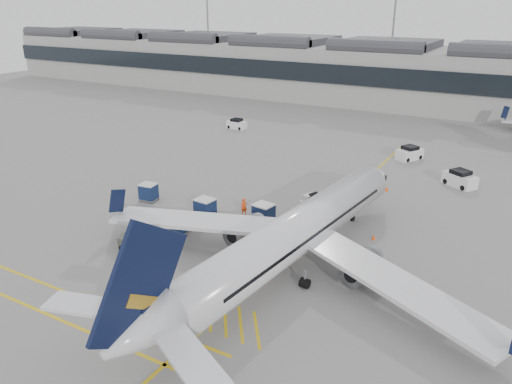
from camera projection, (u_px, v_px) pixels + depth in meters
The scene contains 18 objects.
ground at pixel (167, 241), 43.51m from camera, with size 220.00×220.00×0.00m, color gray.
terminal at pixel (395, 73), 99.63m from camera, with size 200.00×20.45×12.40m.
light_masts at pixel (409, 26), 108.82m from camera, with size 113.00×0.60×25.45m.
apron_markings at pixel (318, 223), 47.00m from camera, with size 0.25×60.00×0.01m, color gold.
airliner_main at pixel (291, 236), 38.03m from camera, with size 33.24×36.48×9.71m.
belt_loader at pixel (316, 206), 49.67m from camera, with size 4.49×2.97×1.80m.
baggage_cart_a at pixel (264, 213), 46.54m from camera, with size 2.12×1.84×1.99m.
baggage_cart_b at pixel (180, 223), 44.86m from camera, with size 1.63×1.35×1.67m.
baggage_cart_c at pixel (205, 208), 47.79m from camera, with size 2.02×1.72×1.99m.
baggage_cart_d at pixel (148, 192), 52.04m from camera, with size 1.91×1.64×1.86m.
ramp_agent_a at pixel (244, 207), 48.63m from camera, with size 0.62×0.41×1.69m, color #FF450D.
ramp_agent_b at pixel (259, 223), 44.63m from camera, with size 0.97×0.75×1.99m, color #E4410C.
pushback_tug at pixel (137, 241), 41.99m from camera, with size 3.10×2.36×1.54m.
safety_cone_nose at pixel (387, 188), 54.96m from camera, with size 0.41×0.41×0.57m, color #F24C0A.
safety_cone_engine at pixel (374, 237), 43.76m from camera, with size 0.34×0.34×0.48m, color #F24C0A.
service_van_left at pixel (237, 124), 81.69m from camera, with size 3.24×1.72×1.63m.
service_van_mid at pixel (410, 153), 65.72m from camera, with size 3.24×3.99×1.84m.
service_van_right at pixel (460, 179), 56.25m from camera, with size 4.08×3.51×1.89m.
Camera 1 is at (26.11, -30.08, 19.64)m, focal length 35.00 mm.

